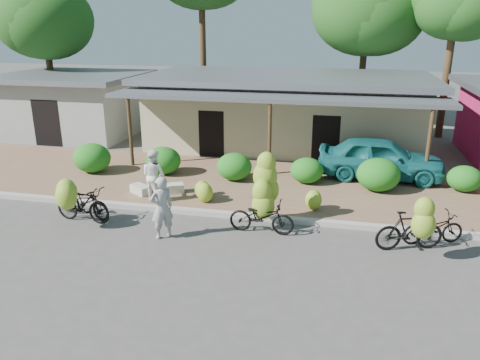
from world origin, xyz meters
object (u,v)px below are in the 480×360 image
(bike_center, at_px, (263,201))
(bystander, at_px, (154,175))
(tree_center_right, at_px, (364,9))
(bike_right, at_px, (413,228))
(sack_near, at_px, (171,188))
(bike_left, at_px, (79,203))
(sack_far, at_px, (141,189))
(tree_back_left, at_px, (42,17))
(bike_far_right, at_px, (433,228))
(vendor, at_px, (162,208))
(teal_van, at_px, (380,158))
(bike_far_left, at_px, (83,200))
(tree_near_right, at_px, (452,4))

(bike_center, xyz_separation_m, bystander, (-3.78, 1.23, 0.09))
(tree_center_right, relative_size, bike_right, 4.56)
(sack_near, bearing_deg, bike_right, -18.99)
(bike_left, bearing_deg, sack_far, -12.16)
(bike_left, height_order, sack_near, bike_left)
(tree_back_left, xyz_separation_m, bike_far_right, (18.84, -11.67, -5.42))
(tree_center_right, distance_m, bike_left, 18.77)
(vendor, relative_size, teal_van, 0.39)
(sack_near, xyz_separation_m, vendor, (0.92, -3.10, 0.61))
(bike_far_left, height_order, bike_right, bike_right)
(sack_far, distance_m, bystander, 1.10)
(bike_far_left, height_order, bike_far_right, bike_far_left)
(bike_far_right, bearing_deg, tree_near_right, -28.75)
(teal_van, bearing_deg, bike_right, -174.63)
(sack_near, bearing_deg, sack_far, -163.98)
(bike_far_left, bearing_deg, sack_near, -22.39)
(bike_far_right, bearing_deg, bike_right, 118.14)
(tree_center_right, xyz_separation_m, bike_center, (-2.72, -15.24, -5.41))
(bike_far_left, height_order, sack_near, bike_far_left)
(bike_left, xyz_separation_m, vendor, (2.70, -0.37, 0.25))
(bike_far_right, relative_size, vendor, 1.01)
(tree_center_right, distance_m, teal_van, 11.47)
(tree_back_left, relative_size, tree_center_right, 0.92)
(vendor, bearing_deg, bystander, -104.86)
(bike_far_right, distance_m, teal_van, 5.20)
(tree_center_right, relative_size, bike_far_right, 4.79)
(bike_left, height_order, vendor, vendor)
(tree_near_right, distance_m, sack_near, 16.43)
(tree_back_left, height_order, sack_far, tree_back_left)
(tree_near_right, relative_size, bystander, 4.74)
(bike_center, relative_size, bystander, 1.31)
(tree_back_left, distance_m, bike_center, 19.15)
(tree_center_right, xyz_separation_m, bystander, (-6.51, -14.01, -5.31))
(tree_center_right, height_order, bystander, tree_center_right)
(bike_center, bearing_deg, sack_far, 71.63)
(tree_near_right, xyz_separation_m, bike_right, (-2.78, -13.84, -5.75))
(bike_far_right, xyz_separation_m, bystander, (-8.34, 1.15, 0.52))
(tree_near_right, relative_size, bike_far_right, 4.51)
(tree_near_right, height_order, sack_near, tree_near_right)
(tree_near_right, bearing_deg, sack_near, -132.23)
(sack_far, bearing_deg, sack_near, 16.02)
(bike_far_right, bearing_deg, vendor, 80.15)
(bike_center, xyz_separation_m, teal_van, (3.48, 5.14, 0.02))
(teal_van, bearing_deg, sack_far, 114.21)
(sack_far, bearing_deg, vendor, -55.87)
(tree_center_right, relative_size, bike_center, 3.84)
(bike_far_left, distance_m, sack_near, 3.03)
(tree_center_right, relative_size, bike_left, 4.65)
(bike_left, distance_m, bike_far_right, 9.89)
(bike_far_left, xyz_separation_m, sack_far, (0.93, 2.05, -0.32))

